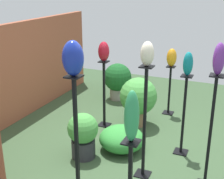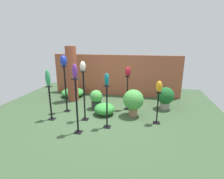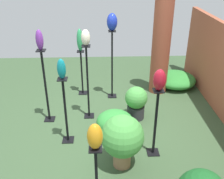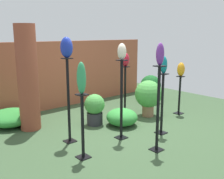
# 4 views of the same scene
# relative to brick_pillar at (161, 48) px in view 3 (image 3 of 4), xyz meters

# --- Properties ---
(ground_plane) EXTENTS (8.00, 8.00, 0.00)m
(ground_plane) POSITION_rel_brick_pillar_xyz_m (1.54, -1.29, -1.09)
(ground_plane) COLOR #385133
(brick_pillar) EXTENTS (0.42, 0.42, 2.17)m
(brick_pillar) POSITION_rel_brick_pillar_xyz_m (0.00, 0.00, 0.00)
(brick_pillar) COLOR brown
(brick_pillar) RESTS_ON ground
(pedestal_cobalt) EXTENTS (0.20, 0.20, 1.56)m
(pedestal_cobalt) POSITION_rel_brick_pillar_xyz_m (0.25, -1.12, -0.36)
(pedestal_cobalt) COLOR black
(pedestal_cobalt) RESTS_ON ground
(pedestal_violet) EXTENTS (0.20, 0.20, 1.47)m
(pedestal_violet) POSITION_rel_brick_pillar_xyz_m (1.19, -2.43, -0.41)
(pedestal_violet) COLOR black
(pedestal_violet) RESTS_ON ground
(pedestal_ivory) EXTENTS (0.20, 0.20, 1.51)m
(pedestal_ivory) POSITION_rel_brick_pillar_xyz_m (1.09, -1.63, -0.39)
(pedestal_ivory) COLOR black
(pedestal_ivory) RESTS_ON ground
(pedestal_ruby) EXTENTS (0.20, 0.20, 1.19)m
(pedestal_ruby) POSITION_rel_brick_pillar_xyz_m (2.27, -0.52, -0.54)
(pedestal_ruby) COLOR black
(pedestal_ruby) RESTS_ON ground
(pedestal_teal) EXTENTS (0.20, 0.20, 1.22)m
(pedestal_teal) POSITION_rel_brick_pillar_xyz_m (1.88, -1.98, -0.53)
(pedestal_teal) COLOR black
(pedestal_teal) RESTS_ON ground
(pedestal_jade) EXTENTS (0.20, 0.20, 1.06)m
(pedestal_jade) POSITION_rel_brick_pillar_xyz_m (0.07, -1.82, -0.60)
(pedestal_jade) COLOR black
(pedestal_jade) RESTS_ON ground
(art_vase_cobalt) EXTENTS (0.22, 0.22, 0.36)m
(art_vase_cobalt) POSITION_rel_brick_pillar_xyz_m (0.25, -1.12, 0.66)
(art_vase_cobalt) COLOR #192D9E
(art_vase_cobalt) RESTS_ON pedestal_cobalt
(art_vase_violet) EXTENTS (0.14, 0.13, 0.37)m
(art_vase_violet) POSITION_rel_brick_pillar_xyz_m (1.19, -2.43, 0.57)
(art_vase_violet) COLOR #6B2D8C
(art_vase_violet) RESTS_ON pedestal_violet
(art_vase_ivory) EXTENTS (0.16, 0.16, 0.30)m
(art_vase_ivory) POSITION_rel_brick_pillar_xyz_m (1.09, -1.63, 0.57)
(art_vase_ivory) COLOR beige
(art_vase_ivory) RESTS_ON pedestal_ivory
(art_vase_ruby) EXTENTS (0.19, 0.19, 0.33)m
(art_vase_ruby) POSITION_rel_brick_pillar_xyz_m (2.27, -0.52, 0.27)
(art_vase_ruby) COLOR maroon
(art_vase_ruby) RESTS_ON pedestal_ruby
(art_vase_amber) EXTENTS (0.18, 0.19, 0.34)m
(art_vase_amber) POSITION_rel_brick_pillar_xyz_m (3.26, -1.44, 0.04)
(art_vase_amber) COLOR orange
(art_vase_amber) RESTS_ON pedestal_amber
(art_vase_teal) EXTENTS (0.13, 0.14, 0.34)m
(art_vase_teal) POSITION_rel_brick_pillar_xyz_m (1.88, -1.98, 0.30)
(art_vase_teal) COLOR #0F727A
(art_vase_teal) RESTS_ON pedestal_teal
(art_vase_jade) EXTENTS (0.15, 0.14, 0.50)m
(art_vase_jade) POSITION_rel_brick_pillar_xyz_m (0.07, -1.82, 0.23)
(art_vase_jade) COLOR #2D9356
(art_vase_jade) RESTS_ON pedestal_jade
(potted_plant_front_left) EXTENTS (0.66, 0.66, 0.88)m
(potted_plant_front_left) POSITION_rel_brick_pillar_xyz_m (2.53, -1.06, -0.56)
(potted_plant_front_left) COLOR #936B4C
(potted_plant_front_left) RESTS_ON ground
(potted_plant_back_center) EXTENTS (0.45, 0.45, 0.69)m
(potted_plant_back_center) POSITION_rel_brick_pillar_xyz_m (1.18, -0.68, -0.71)
(potted_plant_back_center) COLOR #2D2D33
(potted_plant_back_center) RESTS_ON ground
(foliage_bed_east) EXTENTS (0.68, 0.69, 0.38)m
(foliage_bed_east) POSITION_rel_brick_pillar_xyz_m (1.59, -1.12, -0.90)
(foliage_bed_east) COLOR #338C38
(foliage_bed_east) RESTS_ON ground
(foliage_bed_west) EXTENTS (0.98, 1.00, 0.35)m
(foliage_bed_west) POSITION_rel_brick_pillar_xyz_m (-0.24, 0.50, -0.91)
(foliage_bed_west) COLOR #338C38
(foliage_bed_west) RESTS_ON ground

